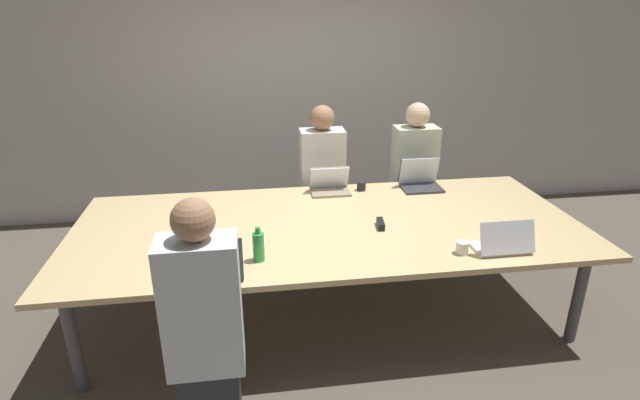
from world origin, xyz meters
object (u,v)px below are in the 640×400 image
(laptop_far_right, at_px, (420,179))
(person_far_right, at_px, (413,179))
(person_near_left, at_px, (204,328))
(stapler, at_px, (381,224))
(cup_far_center, at_px, (361,186))
(laptop_far_center, at_px, (330,185))
(bottle_near_left, at_px, (259,246))
(laptop_near_right, at_px, (504,243))
(person_far_center, at_px, (322,183))
(cup_near_right, at_px, (462,248))
(laptop_near_left, at_px, (216,266))

(laptop_far_right, bearing_deg, person_far_right, 79.80)
(person_near_left, relative_size, stapler, 9.20)
(cup_far_center, relative_size, stapler, 0.51)
(laptop_far_center, height_order, person_far_right, person_far_right)
(bottle_near_left, distance_m, stapler, 0.96)
(laptop_far_center, xyz_separation_m, laptop_near_right, (0.94, -1.24, -0.00))
(laptop_far_center, distance_m, person_far_center, 0.40)
(person_far_center, xyz_separation_m, stapler, (0.25, -1.14, 0.08))
(person_near_left, bearing_deg, person_far_right, -131.17)
(cup_near_right, relative_size, laptop_far_right, 0.24)
(laptop_far_center, relative_size, stapler, 2.19)
(bottle_near_left, xyz_separation_m, cup_near_right, (1.30, -0.10, -0.06))
(cup_near_right, distance_m, laptop_far_right, 1.23)
(laptop_far_center, bearing_deg, cup_near_right, -61.60)
(laptop_near_left, relative_size, laptop_far_right, 0.95)
(laptop_near_left, relative_size, stapler, 2.12)
(laptop_far_center, relative_size, laptop_near_left, 1.03)
(cup_far_center, distance_m, cup_near_right, 1.29)
(laptop_near_left, bearing_deg, person_far_center, -118.10)
(person_near_left, distance_m, laptop_near_right, 1.95)
(laptop_near_left, distance_m, person_far_right, 2.43)
(laptop_far_center, xyz_separation_m, person_near_left, (-0.95, -1.71, -0.13))
(laptop_far_center, height_order, stapler, laptop_far_center)
(laptop_near_left, relative_size, person_far_right, 0.23)
(bottle_near_left, relative_size, stapler, 1.48)
(cup_far_center, distance_m, laptop_far_right, 0.53)
(laptop_near_right, relative_size, stapler, 2.36)
(laptop_far_center, relative_size, bottle_near_left, 1.48)
(cup_far_center, height_order, stapler, cup_far_center)
(bottle_near_left, distance_m, laptop_far_right, 1.83)
(cup_near_right, bearing_deg, bottle_near_left, 175.57)
(person_near_left, distance_m, stapler, 1.53)
(cup_near_right, distance_m, person_far_right, 1.61)
(laptop_near_left, relative_size, bottle_near_left, 1.43)
(laptop_near_left, distance_m, laptop_far_right, 2.13)
(person_near_left, height_order, stapler, person_near_left)
(cup_far_center, bearing_deg, laptop_near_right, -62.07)
(laptop_near_left, height_order, bottle_near_left, laptop_near_left)
(person_near_left, bearing_deg, laptop_near_left, -96.81)
(laptop_far_center, xyz_separation_m, laptop_far_right, (0.80, -0.00, 0.01))
(laptop_near_right, height_order, laptop_far_right, laptop_far_right)
(laptop_near_left, height_order, stapler, laptop_near_left)
(laptop_near_right, bearing_deg, laptop_far_center, -53.03)
(person_near_left, xyz_separation_m, laptop_far_right, (1.75, 1.71, 0.14))
(laptop_far_right, bearing_deg, laptop_far_center, 179.72)
(person_far_center, distance_m, laptop_near_right, 1.88)
(laptop_far_center, relative_size, person_far_right, 0.24)
(laptop_far_center, relative_size, cup_near_right, 4.07)
(laptop_near_left, distance_m, stapler, 1.27)
(laptop_far_center, height_order, person_near_left, person_near_left)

